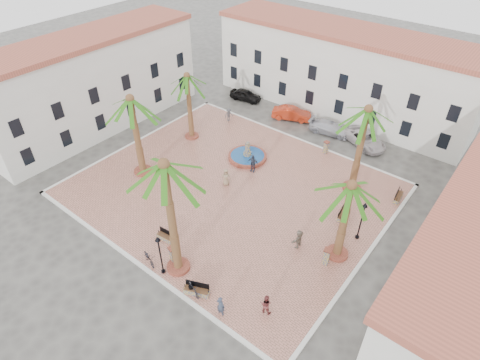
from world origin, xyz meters
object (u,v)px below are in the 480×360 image
Objects in this scene: bench_e at (343,215)px; pedestrian_fountain_b at (253,163)px; pedestrian_north at (229,115)px; car_silver at (330,128)px; bollard_e at (327,256)px; fountain at (247,156)px; palm_sw at (132,108)px; bicycle_b at (193,289)px; palm_e at (350,195)px; car_red at (292,113)px; palm_s at (166,177)px; cyclist_a at (221,306)px; lamppost_s at (159,249)px; pedestrian_east at (299,239)px; bench_s at (167,237)px; bollard_n at (326,147)px; bollard_se at (173,255)px; cyclist_b at (266,304)px; car_black at (245,95)px; lamppost_e at (363,215)px; palm_ne at (366,119)px; litter_bin at (191,289)px; bicycle_a at (149,258)px; car_white at (365,139)px; palm_nw at (187,83)px; bench_se at (197,291)px; pedestrian_fountain_a at (226,177)px; bench_ne at (398,197)px.

pedestrian_fountain_b is at bearing 78.81° from bench_e.
car_silver is at bearing -40.26° from pedestrian_north.
fountain is at bearing 150.81° from bollard_e.
bicycle_b is at bearing -28.00° from palm_sw.
palm_e is 21.50m from car_red.
palm_s reaches higher than cyclist_a.
lamppost_s reaches higher than pedestrian_east.
bollard_n is at bearing 72.95° from bench_s.
bollard_se is 7.78m from cyclist_b.
bollard_e is (7.11, -12.81, 0.07)m from bollard_n.
car_red is (-1.00, 9.64, 0.31)m from fountain.
pedestrian_east is at bearing -69.91° from bollard_n.
car_black is 7.18m from car_red.
fountain is 2.28m from pedestrian_fountain_b.
pedestrian_fountain_b is at bearing 170.88° from lamppost_e.
palm_ne reaches higher than car_black.
palm_e is 1.94× the size of lamppost_e.
cyclist_b is (4.85, 1.93, 0.47)m from litter_bin.
bicycle_a is 0.35× the size of car_white.
bench_se is at bearing -45.15° from palm_nw.
palm_nw is 21.68m from bollard_e.
palm_sw is 5.22× the size of pedestrian_north.
palm_s is (11.76, -13.63, 2.12)m from palm_nw.
palm_s is 22.96m from pedestrian_north.
lamppost_e is 12.54m from pedestrian_fountain_a.
pedestrian_fountain_a is at bearing -54.15° from cyclist_a.
pedestrian_fountain_a reaches higher than cyclist_b.
lamppost_e reaches higher than bicycle_b.
bench_e reaches higher than litter_bin.
litter_bin is 4.25m from bicycle_a.
bench_se is 1.10× the size of bench_ne.
lamppost_s is at bearing 168.21° from car_red.
bicycle_b is (5.06, -2.35, 0.22)m from bench_s.
bench_se is 0.47× the size of car_black.
palm_sw is at bearing 165.99° from car_white.
pedestrian_fountain_a is (-4.57, -10.27, 0.15)m from bollard_n.
bench_s is 0.39× the size of car_red.
lamppost_e is at bearing -114.73° from cyclist_b.
palm_s is at bearing -89.58° from pedestrian_fountain_b.
palm_s is 24.99m from car_silver.
pedestrian_north is 11.39m from car_silver.
bench_se reaches higher than bench_ne.
pedestrian_east reaches higher than pedestrian_north.
litter_bin is 23.66m from pedestrian_north.
car_silver reaches higher than bench_se.
bench_s is 2.41m from bollard_se.
lamppost_s reaches higher than bench_ne.
pedestrian_east is at bearing 176.11° from bollard_e.
pedestrian_east is at bearing -157.52° from palm_e.
bench_e is at bearing -4.07° from palm_nw.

